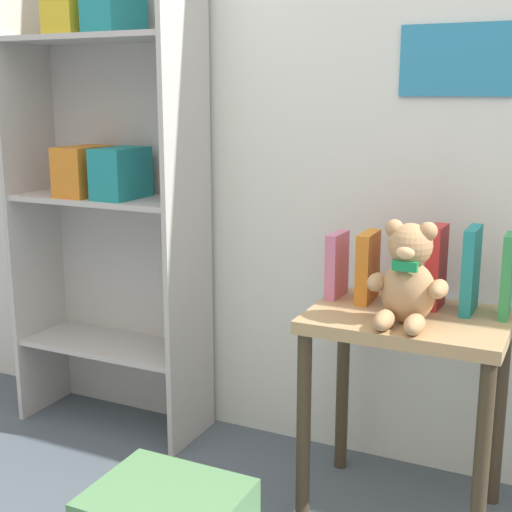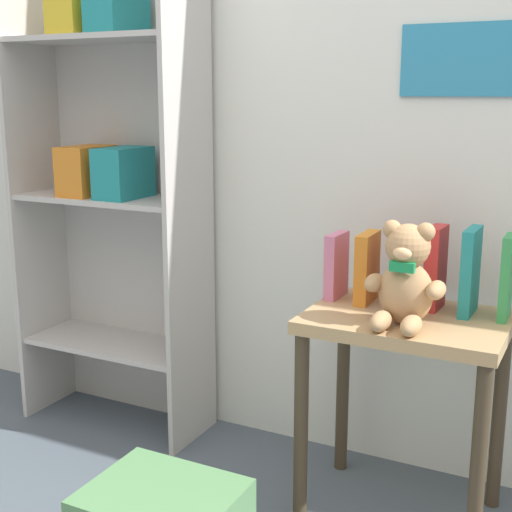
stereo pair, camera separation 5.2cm
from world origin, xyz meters
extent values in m
cube|color=silver|center=(0.00, 1.46, 1.25)|extent=(4.80, 0.06, 2.50)
cube|color=teal|center=(0.30, 1.42, 1.29)|extent=(0.32, 0.01, 0.20)
cube|color=#BCB7B2|center=(-1.17, 1.26, 0.84)|extent=(0.02, 0.29, 1.68)
cube|color=#BCB7B2|center=(-0.51, 1.26, 0.84)|extent=(0.02, 0.29, 1.68)
cube|color=#BCB7B2|center=(-0.84, 1.40, 0.84)|extent=(0.68, 0.02, 1.68)
cube|color=#BCB7B2|center=(-0.84, 1.26, 0.30)|extent=(0.64, 0.27, 0.02)
cube|color=#BCB7B2|center=(-0.84, 1.26, 0.84)|extent=(0.64, 0.27, 0.02)
cube|color=#BCB7B2|center=(-0.84, 1.26, 1.37)|extent=(0.64, 0.27, 0.02)
cube|color=gold|center=(-0.92, 1.25, 1.47)|extent=(0.12, 0.20, 0.17)
cube|color=teal|center=(-0.76, 1.25, 1.46)|extent=(0.12, 0.20, 0.16)
cube|color=orange|center=(-0.92, 1.25, 0.93)|extent=(0.12, 0.20, 0.17)
cube|color=teal|center=(-0.76, 1.25, 0.93)|extent=(0.12, 0.20, 0.17)
cube|color=tan|center=(0.26, 1.14, 0.59)|extent=(0.54, 0.40, 0.04)
cylinder|color=#3E3121|center=(0.03, 0.97, 0.28)|extent=(0.04, 0.04, 0.57)
cylinder|color=#3E3121|center=(0.50, 0.97, 0.28)|extent=(0.04, 0.04, 0.57)
cylinder|color=#3E3121|center=(0.03, 1.31, 0.28)|extent=(0.04, 0.04, 0.57)
cylinder|color=#3E3121|center=(0.50, 1.31, 0.28)|extent=(0.04, 0.04, 0.57)
ellipsoid|color=tan|center=(0.28, 1.06, 0.69)|extent=(0.14, 0.11, 0.17)
sphere|color=tan|center=(0.28, 1.06, 0.81)|extent=(0.12, 0.12, 0.12)
sphere|color=tan|center=(0.23, 1.06, 0.85)|extent=(0.05, 0.05, 0.05)
sphere|color=tan|center=(0.32, 1.06, 0.85)|extent=(0.05, 0.05, 0.05)
ellipsoid|color=#F4BB82|center=(0.28, 1.01, 0.80)|extent=(0.05, 0.03, 0.03)
ellipsoid|color=tan|center=(0.20, 1.05, 0.71)|extent=(0.05, 0.09, 0.05)
ellipsoid|color=tan|center=(0.36, 1.05, 0.71)|extent=(0.05, 0.09, 0.05)
ellipsoid|color=tan|center=(0.24, 0.98, 0.63)|extent=(0.05, 0.10, 0.05)
ellipsoid|color=tan|center=(0.32, 0.98, 0.63)|extent=(0.05, 0.10, 0.05)
cube|color=#198E4C|center=(0.28, 1.02, 0.77)|extent=(0.06, 0.02, 0.03)
cube|color=#D17093|center=(0.03, 1.22, 0.70)|extent=(0.04, 0.12, 0.19)
cube|color=orange|center=(0.12, 1.21, 0.71)|extent=(0.04, 0.13, 0.20)
cube|color=purple|center=(0.22, 1.23, 0.71)|extent=(0.04, 0.13, 0.22)
cube|color=red|center=(0.31, 1.23, 0.72)|extent=(0.04, 0.11, 0.24)
cube|color=teal|center=(0.41, 1.23, 0.72)|extent=(0.03, 0.14, 0.24)
cube|color=#33934C|center=(0.50, 1.23, 0.72)|extent=(0.03, 0.10, 0.23)
camera|label=1|loc=(0.69, -0.73, 1.20)|focal=50.00mm
camera|label=2|loc=(0.74, -0.71, 1.20)|focal=50.00mm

